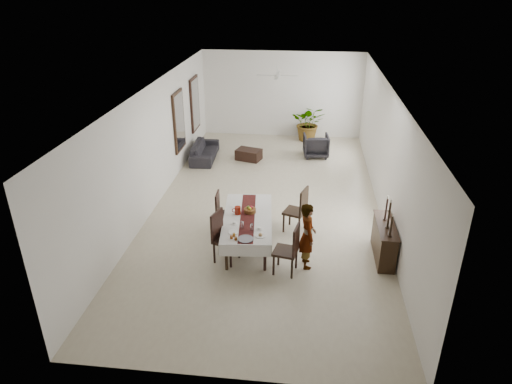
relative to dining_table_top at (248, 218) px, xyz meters
The scene contains 87 objects.
floor 2.17m from the dining_table_top, 82.49° to the left, with size 6.00×12.00×0.00m, color beige.
ceiling 3.26m from the dining_table_top, 82.49° to the left, with size 6.00×12.00×0.02m, color white.
wall_back 8.10m from the dining_table_top, 88.08° to the left, with size 6.00×0.02×3.20m, color white.
wall_front 4.07m from the dining_table_top, 86.11° to the right, with size 6.00×0.02×3.20m, color white.
wall_left 3.53m from the dining_table_top, 143.20° to the left, with size 0.02×12.00×3.20m, color white.
wall_right 3.97m from the dining_table_top, 31.99° to the left, with size 0.02×12.00×3.20m, color white.
dining_table_top is the anchor object (origin of this frame).
table_leg_fl 1.18m from the dining_table_top, 106.02° to the right, with size 0.06×0.06×0.65m, color black.
table_leg_fr 1.18m from the dining_table_top, 63.81° to the right, with size 0.06×0.06×0.65m, color black.
table_leg_bl 1.18m from the dining_table_top, 116.19° to the left, with size 0.06×0.06×0.65m, color black.
table_leg_br 1.18m from the dining_table_top, 73.98° to the left, with size 0.06×0.06×0.65m, color black.
tablecloth_top 0.03m from the dining_table_top, behind, with size 1.09×2.39×0.01m, color silver.
tablecloth_drape_left 0.55m from the dining_table_top, behind, with size 0.01×2.39×0.28m, color white.
tablecloth_drape_right 0.55m from the dining_table_top, ahead, with size 0.01×2.39×0.28m, color silver.
tablecloth_drape_near 1.20m from the dining_table_top, 84.92° to the right, with size 1.09×0.01×0.28m, color white.
tablecloth_drape_far 1.20m from the dining_table_top, 95.08° to the left, with size 1.09×0.01×0.28m, color white.
table_runner 0.04m from the dining_table_top, ahead, with size 0.32×2.32×0.00m, color #521917.
red_pitcher 0.30m from the dining_table_top, 154.12° to the left, with size 0.14×0.14×0.19m, color maroon.
pitcher_handle 0.36m from the dining_table_top, 160.96° to the left, with size 0.11×0.11×0.02m, color maroon.
wine_glass_near 0.62m from the dining_table_top, 74.46° to the right, with size 0.06×0.06×0.16m, color white.
wine_glass_mid 0.53m from the dining_table_top, 95.22° to the right, with size 0.06×0.06×0.16m, color white.
teacup_right 0.62m from the dining_table_top, 58.35° to the right, with size 0.08×0.08×0.06m, color white.
saucer_right 0.62m from the dining_table_top, 58.35° to the right, with size 0.14×0.14×0.01m, color silver.
teacup_left 0.43m from the dining_table_top, 125.52° to the right, with size 0.08×0.08×0.06m, color white.
saucer_left 0.43m from the dining_table_top, 125.52° to the right, with size 0.14×0.14×0.01m, color white.
plate_near_right 0.89m from the dining_table_top, 64.78° to the right, with size 0.22×0.22×0.01m, color silver.
bread_near_right 0.89m from the dining_table_top, 64.78° to the right, with size 0.08×0.08×0.08m, color tan.
plate_near_left 0.75m from the dining_table_top, 106.72° to the right, with size 0.22×0.22×0.01m, color white.
plate_far_left 0.59m from the dining_table_top, 125.27° to the left, with size 0.22×0.22×0.01m, color white.
serving_tray 0.97m from the dining_table_top, 84.92° to the right, with size 0.33×0.33×0.02m, color #3F4044.
jam_jar_a 1.02m from the dining_table_top, 96.43° to the right, with size 0.06×0.06×0.07m, color brown.
jam_jar_b 0.99m from the dining_table_top, 102.34° to the right, with size 0.06×0.06×0.07m, color brown.
jam_jar_c 0.89m from the dining_table_top, 101.27° to the right, with size 0.06×0.06×0.07m, color #935715.
fruit_basket 0.25m from the dining_table_top, 83.77° to the left, with size 0.28×0.28×0.09m, color brown.
fruit_red 0.30m from the dining_table_top, 78.58° to the left, with size 0.08×0.08×0.08m, color maroon.
fruit_green 0.30m from the dining_table_top, 93.04° to the left, with size 0.07×0.07×0.07m, color #527523.
fruit_yellow 0.24m from the dining_table_top, 81.05° to the left, with size 0.08×0.08×0.08m, color gold.
chair_right_near_seat 1.38m from the dining_table_top, 47.58° to the right, with size 0.48×0.48×0.05m, color black.
chair_right_near_leg_fl 1.70m from the dining_table_top, 49.04° to the right, with size 0.05×0.05×0.47m, color black.
chair_right_near_leg_fr 1.50m from the dining_table_top, 36.63° to the right, with size 0.05×0.05×0.47m, color black.
chair_right_near_leg_bl 1.43m from the dining_table_top, 59.20° to the right, with size 0.05×0.05×0.47m, color black.
chair_right_near_leg_br 1.18m from the dining_table_top, 45.40° to the right, with size 0.05×0.05×0.47m, color black.
chair_right_near_back 1.56m from the dining_table_top, 42.83° to the right, with size 0.48×0.04×0.61m, color black.
chair_right_far_seat 1.30m from the dining_table_top, 35.44° to the left, with size 0.49×0.49×0.06m, color black.
chair_right_far_leg_fl 1.35m from the dining_table_top, 22.84° to the left, with size 0.05×0.05×0.48m, color black.
chair_right_far_leg_fr 1.63m from the dining_table_top, 33.67° to the left, with size 0.05×0.05×0.48m, color black.
chair_right_far_leg_bl 1.10m from the dining_table_top, 38.18° to the left, with size 0.05×0.05×0.48m, color black.
chair_right_far_leg_br 1.44m from the dining_table_top, 47.15° to the left, with size 0.05×0.05×0.48m, color black.
chair_right_far_back 1.44m from the dining_table_top, 28.16° to the left, with size 0.49×0.04×0.62m, color black.
chair_left_near_seat 0.84m from the dining_table_top, 116.45° to the right, with size 0.49×0.49×0.06m, color black.
chair_left_near_leg_fl 0.81m from the dining_table_top, 135.68° to the right, with size 0.05×0.05×0.48m, color black.
chair_left_near_leg_fr 1.15m from the dining_table_top, 125.60° to the right, with size 0.05×0.05×0.48m, color black.
chair_left_near_leg_bl 0.75m from the dining_table_top, 100.57° to the right, with size 0.05×0.05×0.48m, color black.
chair_left_near_leg_br 1.10m from the dining_table_top, 103.51° to the right, with size 0.05×0.05×0.48m, color black.
chair_left_near_back 0.90m from the dining_table_top, 130.92° to the right, with size 0.49×0.04×0.62m, color black.
chair_left_far_seat 0.79m from the dining_table_top, 140.65° to the left, with size 0.44×0.44×0.05m, color black.
chair_left_far_leg_fl 1.11m from the dining_table_top, 139.59° to the left, with size 0.04×0.04×0.44m, color black.
chair_left_far_leg_fr 0.94m from the dining_table_top, 158.74° to the left, with size 0.04×0.04×0.44m, color black.
chair_left_far_leg_bl 0.90m from the dining_table_top, 121.71° to the left, with size 0.04×0.04×0.44m, color black.
chair_left_far_leg_br 0.68m from the dining_table_top, 142.80° to the left, with size 0.04×0.04×0.44m, color black.
chair_left_far_back 0.92m from the dining_table_top, 148.82° to the left, with size 0.44×0.04×0.56m, color black.
woman 1.55m from the dining_table_top, 28.00° to the right, with size 0.54×0.35×1.48m, color gray.
sideboard_body 3.07m from the dining_table_top, ahead, with size 0.35×1.33×0.80m, color black.
sideboard_top 3.06m from the dining_table_top, ahead, with size 0.39×1.38×0.03m, color black.
candlestick_near_base 3.13m from the dining_table_top, 13.03° to the right, with size 0.09×0.09×0.03m, color black.
candlestick_near_shaft 3.16m from the dining_table_top, 13.03° to the right, with size 0.04×0.04×0.44m, color black.
candlestick_near_candle 3.20m from the dining_table_top, 13.03° to the right, with size 0.03×0.03×0.07m, color white.
candlestick_mid_base 3.07m from the dining_table_top, ahead, with size 0.09×0.09×0.03m, color black.
candlestick_mid_shaft 3.10m from the dining_table_top, ahead, with size 0.04×0.04×0.58m, color black.
candlestick_mid_candle 3.17m from the dining_table_top, ahead, with size 0.03×0.03×0.07m, color beige.
candlestick_far_base 3.05m from the dining_table_top, ahead, with size 0.09×0.09×0.03m, color black.
candlestick_far_shaft 3.08m from the dining_table_top, ahead, with size 0.04×0.04×0.49m, color black.
candlestick_far_candle 3.13m from the dining_table_top, ahead, with size 0.03×0.03×0.07m, color silver.
sofa 5.69m from the dining_table_top, 112.42° to the left, with size 1.88×0.73×0.55m, color #252227.
armchair 6.13m from the dining_table_top, 74.91° to the left, with size 0.82×0.85×0.77m, color #252227.
coffee_table 5.38m from the dining_table_top, 97.07° to the left, with size 0.81×0.54×0.36m, color black.
potted_plant 7.70m from the dining_table_top, 80.09° to the left, with size 1.22×1.06×1.36m, color #3B6127.
mirror_frame_near 5.11m from the dining_table_top, 122.38° to the left, with size 0.06×1.05×1.85m, color black.
mirror_glass_near 5.09m from the dining_table_top, 122.04° to the left, with size 0.01×0.90×1.70m, color silver.
mirror_frame_far 6.95m from the dining_table_top, 112.99° to the left, with size 0.06×1.05×1.85m, color black.
mirror_glass_far 6.94m from the dining_table_top, 112.72° to the left, with size 0.01×0.90×1.70m, color silver.
fan_rod 5.60m from the dining_table_top, 86.94° to the left, with size 0.04×0.04×0.20m, color white.
fan_hub 5.52m from the dining_table_top, 86.94° to the left, with size 0.16×0.16×0.08m, color silver.
fan_blade_n 5.84m from the dining_table_top, 87.14° to the left, with size 0.10×0.55×0.01m, color white.
fan_blade_s 5.20m from the dining_table_top, 86.71° to the left, with size 0.10×0.55×0.01m, color silver.
fan_blade_e 5.55m from the dining_table_top, 83.00° to the left, with size 0.55×0.10×0.01m, color white.
fan_blade_w 5.51m from the dining_table_top, 90.92° to the left, with size 0.55×0.10×0.01m, color silver.
Camera 1 is at (0.95, -11.08, 5.70)m, focal length 32.00 mm.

